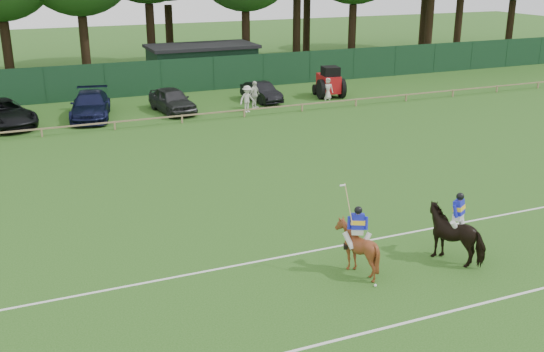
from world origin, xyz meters
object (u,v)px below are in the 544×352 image
horse_chestnut (357,248)px  spectator_mid (254,95)px  hatch_grey (172,100)px  tractor (329,82)px  sedan_navy (90,105)px  spectator_right (328,89)px  suv_black (3,113)px  polo_ball (375,285)px  horse_dark (456,234)px  utility_shed (202,64)px  estate_black (261,92)px  spectator_left (247,99)px

horse_chestnut → spectator_mid: (5.60, 22.83, 0.09)m
hatch_grey → tractor: size_ratio=1.61×
sedan_navy → tractor: tractor is taller
sedan_navy → spectator_right: bearing=8.5°
suv_black → polo_ball: bearing=-87.6°
horse_chestnut → polo_ball: (0.06, -1.09, -0.78)m
spectator_mid → tractor: size_ratio=0.64×
horse_dark → spectator_mid: size_ratio=1.15×
hatch_grey → spectator_right: 10.98m
spectator_mid → utility_shed: utility_shed is taller
spectator_mid → utility_shed: bearing=59.4°
sedan_navy → estate_black: bearing=13.8°
horse_chestnut → sedan_navy: size_ratio=0.30×
horse_chestnut → suv_black: horse_chestnut is taller
estate_black → horse_dark: bearing=-103.7°
polo_ball → sedan_navy: bearing=100.6°
horse_chestnut → sedan_navy: horse_chestnut is taller
sedan_navy → hatch_grey: bearing=7.4°
spectator_right → utility_shed: (-6.19, 9.46, 0.75)m
suv_black → hatch_grey: hatch_grey is taller
spectator_right → tractor: size_ratio=0.55×
hatch_grey → spectator_right: bearing=-10.4°
spectator_left → hatch_grey: bearing=142.9°
horse_chestnut → spectator_right: (11.32, 23.40, -0.04)m
spectator_left → spectator_right: bearing=-2.4°
hatch_grey → spectator_mid: 5.36m
sedan_navy → spectator_mid: size_ratio=3.03×
spectator_left → utility_shed: (0.35, 10.83, 0.67)m
horse_chestnut → tractor: tractor is taller
horse_dark → polo_ball: (-3.39, -0.61, -0.84)m
spectator_left → horse_chestnut: bearing=-116.5°
sedan_navy → polo_ball: sedan_navy is taller
tractor → suv_black: bearing=-170.4°
horse_dark → tractor: bearing=-140.1°
spectator_mid → horse_chestnut: bearing=-137.0°
spectator_right → tractor: 1.02m
suv_black → hatch_grey: (10.09, -0.32, 0.01)m
suv_black → spectator_right: spectator_right is taller
estate_black → polo_ball: size_ratio=44.19×
sedan_navy → hatch_grey: 5.07m
sedan_navy → tractor: size_ratio=1.93×
horse_chestnut → polo_ball: 1.34m
spectator_right → utility_shed: 11.32m
horse_dark → sedan_navy: horse_dark is taller
horse_chestnut → sedan_navy: 24.72m
suv_black → spectator_mid: 15.41m
horse_dark → estate_black: size_ratio=0.53×
horse_dark → suv_black: horse_dark is taller
suv_black → spectator_left: size_ratio=3.25×
horse_dark → utility_shed: bearing=-124.2°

